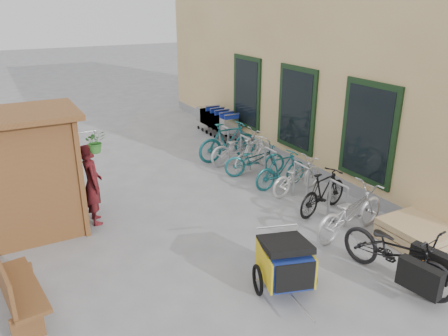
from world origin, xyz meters
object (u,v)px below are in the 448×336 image
pallet_stack (418,234)px  bike_1 (323,192)px  kiosk (17,158)px  child_trailer (285,261)px  bike_2 (297,176)px  cargo_bike (398,253)px  bike_7 (228,141)px  shopping_carts (216,119)px  bench (14,285)px  bike_4 (255,160)px  bike_0 (350,211)px  bike_5 (253,154)px  person_kiosk (92,184)px  bike_3 (281,170)px  bike_6 (239,147)px

pallet_stack → bike_1: size_ratio=0.77×
kiosk → child_trailer: (3.31, -3.80, -1.05)m
bike_2 → cargo_bike: bearing=157.9°
bike_7 → shopping_carts: bearing=-19.4°
cargo_bike → bike_2: 3.68m
bench → bike_2: 6.37m
child_trailer → bike_2: child_trailer is taller
bench → bike_1: size_ratio=1.03×
shopping_carts → bike_4: (-0.80, -3.67, -0.14)m
shopping_carts → bike_0: size_ratio=1.15×
bike_4 → bike_5: (0.17, 0.34, 0.03)m
person_kiosk → shopping_carts: bearing=-47.4°
child_trailer → bike_7: bike_7 is taller
bike_7 → bike_3: bearing=-175.3°
bench → bike_4: bearing=19.5°
bike_4 → bike_6: bearing=9.9°
cargo_bike → kiosk: bearing=129.5°
child_trailer → bike_3: 4.05m
bike_0 → bike_7: (0.01, 4.83, 0.06)m
cargo_bike → bike_2: size_ratio=1.31×
shopping_carts → bike_6: 2.80m
bike_0 → bike_3: (0.18, 2.51, -0.04)m
person_kiosk → bike_3: size_ratio=1.11×
cargo_bike → bike_3: bearing=72.8°
child_trailer → bike_0: bike_0 is taller
bench → bike_7: 7.26m
kiosk → bike_7: 5.83m
shopping_carts → bike_5: bearing=-100.6°
pallet_stack → cargo_bike: cargo_bike is taller
bench → bike_3: bearing=11.1°
child_trailer → bike_6: 5.73m
cargo_bike → bike_1: (0.61, 2.49, -0.04)m
bike_6 → bike_0: bearing=177.2°
cargo_bike → bike_0: size_ratio=1.09×
bike_1 → cargo_bike: bearing=151.9°
pallet_stack → bike_2: size_ratio=0.77×
bike_3 → bike_5: bike_3 is taller
child_trailer → cargo_bike: 1.83m
pallet_stack → shopping_carts: (-0.00, 8.04, 0.35)m
bike_5 → cargo_bike: bearing=153.8°
person_kiosk → bike_6: size_ratio=0.94×
child_trailer → bike_0: size_ratio=0.85×
child_trailer → bike_2: bearing=66.7°
bike_1 → bike_3: size_ratio=1.03×
bike_5 → bike_1: bearing=160.0°
bike_4 → bike_6: (0.09, 0.96, 0.04)m
person_kiosk → bike_3: (4.36, -0.35, -0.38)m
bench → person_kiosk: person_kiosk is taller
cargo_bike → bike_4: size_ratio=1.27×
bike_2 → bike_6: bearing=-5.2°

